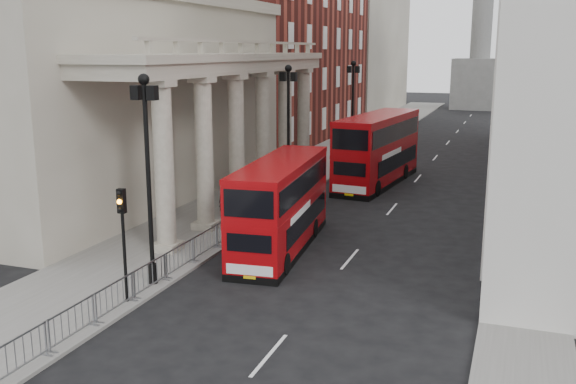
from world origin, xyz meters
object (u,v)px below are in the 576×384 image
object	(u,v)px
bus_far	(378,148)
pedestrian_b	(253,180)
pedestrian_a	(224,202)
lamp_post_south	(148,166)
monument_column	(483,7)
lamp_post_north	(353,103)
pedestrian_c	(254,181)
lamp_post_mid	(288,123)
bus_near	(281,203)
traffic_light	(123,224)

from	to	relation	value
bus_far	pedestrian_b	world-z (taller)	bus_far
bus_far	pedestrian_a	world-z (taller)	bus_far
lamp_post_south	pedestrian_a	world-z (taller)	lamp_post_south
monument_column	lamp_post_north	size ratio (longest dim) A/B	6.51
monument_column	pedestrian_b	distance (m)	73.41
monument_column	pedestrian_c	bearing A→B (deg)	-97.54
lamp_post_mid	bus_near	distance (m)	10.48
lamp_post_mid	pedestrian_b	distance (m)	4.83
lamp_post_south	bus_far	xyz separation A→B (m)	(4.16, 23.04, -2.35)
traffic_light	pedestrian_c	size ratio (longest dim) A/B	2.78
bus_near	bus_far	xyz separation A→B (m)	(1.03, 16.67, 0.33)
monument_column	lamp_post_mid	distance (m)	73.14
bus_near	pedestrian_b	size ratio (longest dim) A/B	5.81
bus_near	bus_far	bearing A→B (deg)	81.07
lamp_post_south	pedestrian_b	xyz separation A→B (m)	(-2.72, 16.74, -3.92)
bus_far	lamp_post_south	bearing A→B (deg)	-94.25
monument_column	bus_near	world-z (taller)	monument_column
lamp_post_north	pedestrian_c	world-z (taller)	lamp_post_north
monument_column	lamp_post_north	distance (m)	57.46
pedestrian_c	pedestrian_b	bearing A→B (deg)	-76.91
lamp_post_mid	pedestrian_c	bearing A→B (deg)	160.51
traffic_light	pedestrian_a	world-z (taller)	traffic_light
pedestrian_a	pedestrian_c	size ratio (longest dim) A/B	0.99
bus_far	pedestrian_c	bearing A→B (deg)	-133.04
lamp_post_mid	bus_far	distance (m)	8.50
monument_column	lamp_post_south	xyz separation A→B (m)	(-6.60, -88.00, -11.07)
monument_column	traffic_light	xyz separation A→B (m)	(-6.50, -90.02, -12.88)
pedestrian_a	pedestrian_b	distance (m)	5.98
bus_near	bus_far	distance (m)	16.71
lamp_post_mid	lamp_post_north	distance (m)	16.00
lamp_post_mid	traffic_light	size ratio (longest dim) A/B	1.93
pedestrian_a	traffic_light	bearing A→B (deg)	-109.97
pedestrian_c	bus_near	bearing A→B (deg)	-65.79
monument_column	bus_far	distance (m)	66.38
pedestrian_a	pedestrian_b	size ratio (longest dim) A/B	0.88
bus_far	pedestrian_a	distance (m)	13.80
lamp_post_south	bus_near	world-z (taller)	lamp_post_south
pedestrian_c	pedestrian_a	bearing A→B (deg)	-87.76
lamp_post_south	lamp_post_mid	distance (m)	16.00
lamp_post_mid	bus_far	bearing A→B (deg)	59.42
lamp_post_south	monument_column	bearing A→B (deg)	85.71
lamp_post_south	pedestrian_b	distance (m)	17.41
lamp_post_mid	lamp_post_north	xyz separation A→B (m)	(0.00, 16.00, 0.00)
lamp_post_north	bus_far	xyz separation A→B (m)	(4.16, -8.96, -2.35)
lamp_post_mid	monument_column	bearing A→B (deg)	84.76
pedestrian_c	lamp_post_mid	bearing A→B (deg)	-24.43
lamp_post_south	pedestrian_a	xyz separation A→B (m)	(-2.02, 10.81, -4.02)
lamp_post_mid	bus_near	xyz separation A→B (m)	(3.13, -9.64, -2.68)
lamp_post_north	pedestrian_b	size ratio (longest dim) A/B	4.79
lamp_post_south	pedestrian_c	size ratio (longest dim) A/B	5.37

